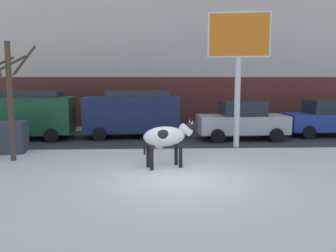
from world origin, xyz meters
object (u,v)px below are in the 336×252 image
at_px(car_blue_sedan, 327,118).
at_px(pedestrian_far_left, 175,114).
at_px(bare_tree_far_back, 10,94).
at_px(car_darkgreen_van, 23,114).
at_px(pedestrian_near_billboard, 36,115).
at_px(pedestrian_by_cars, 111,114).
at_px(car_navy_van, 132,112).
at_px(dumpster, 3,137).
at_px(billboard, 239,43).
at_px(cow_holstein, 166,137).
at_px(car_silver_sedan, 242,121).

relative_size(car_blue_sedan, pedestrian_far_left, 2.47).
bearing_deg(bare_tree_far_back, car_darkgreen_van, 105.01).
bearing_deg(car_darkgreen_van, pedestrian_near_billboard, 98.29).
bearing_deg(pedestrian_far_left, bare_tree_far_back, -128.50).
distance_m(pedestrian_by_cars, pedestrian_far_left, 3.69).
xyz_separation_m(pedestrian_by_cars, pedestrian_far_left, (3.69, 0.00, 0.00)).
height_order(car_navy_van, dumpster, car_navy_van).
height_order(car_navy_van, pedestrian_far_left, car_navy_van).
bearing_deg(pedestrian_near_billboard, bare_tree_far_back, -77.80).
bearing_deg(car_navy_van, car_blue_sedan, 0.23).
bearing_deg(car_navy_van, pedestrian_far_left, 51.52).
bearing_deg(pedestrian_far_left, pedestrian_near_billboard, 180.00).
distance_m(car_darkgreen_van, bare_tree_far_back, 4.78).
bearing_deg(bare_tree_far_back, pedestrian_far_left, 51.50).
bearing_deg(dumpster, billboard, 4.21).
relative_size(cow_holstein, pedestrian_by_cars, 1.11).
xyz_separation_m(car_blue_sedan, pedestrian_by_cars, (-11.23, 2.86, -0.03)).
height_order(billboard, car_silver_sedan, billboard).
bearing_deg(dumpster, pedestrian_near_billboard, 96.79).
relative_size(billboard, pedestrian_near_billboard, 3.21).
relative_size(cow_holstein, bare_tree_far_back, 0.47).
xyz_separation_m(car_darkgreen_van, dumpster, (0.28, -3.10, -0.64)).
height_order(car_darkgreen_van, pedestrian_far_left, car_darkgreen_van).
bearing_deg(pedestrian_near_billboard, pedestrian_far_left, 0.00).
height_order(pedestrian_near_billboard, pedestrian_far_left, same).
relative_size(car_blue_sedan, bare_tree_far_back, 1.03).
distance_m(car_darkgreen_van, car_silver_sedan, 10.40).
bearing_deg(pedestrian_near_billboard, car_silver_sedan, -18.95).
bearing_deg(cow_holstein, pedestrian_near_billboard, 127.71).
relative_size(car_darkgreen_van, pedestrian_by_cars, 2.71).
bearing_deg(pedestrian_near_billboard, car_blue_sedan, -10.48).
height_order(pedestrian_by_cars, bare_tree_far_back, bare_tree_far_back).
relative_size(car_blue_sedan, pedestrian_near_billboard, 2.47).
xyz_separation_m(car_darkgreen_van, car_silver_sedan, (10.39, -0.42, -0.33)).
distance_m(car_darkgreen_van, pedestrian_near_billboard, 3.37).
bearing_deg(bare_tree_far_back, pedestrian_near_billboard, 102.20).
bearing_deg(billboard, dumpster, -175.79).
distance_m(car_navy_van, pedestrian_by_cars, 3.23).
xyz_separation_m(car_blue_sedan, pedestrian_near_billboard, (-15.45, 2.86, -0.03)).
height_order(pedestrian_near_billboard, dumpster, pedestrian_near_billboard).
bearing_deg(pedestrian_by_cars, car_silver_sedan, -29.31).
xyz_separation_m(billboard, car_darkgreen_van, (-9.67, 2.41, -3.07)).
height_order(billboard, dumpster, billboard).
bearing_deg(car_blue_sedan, car_navy_van, -179.77).
relative_size(car_navy_van, car_silver_sedan, 1.09).
height_order(car_navy_van, car_blue_sedan, car_navy_van).
xyz_separation_m(car_navy_van, dumpster, (-4.84, -3.52, -0.64)).
distance_m(billboard, car_blue_sedan, 6.92).
relative_size(pedestrian_near_billboard, pedestrian_far_left, 1.00).
bearing_deg(pedestrian_by_cars, car_darkgreen_van, -138.41).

